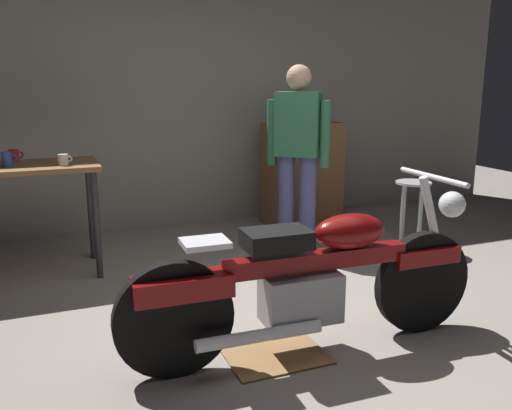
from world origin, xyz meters
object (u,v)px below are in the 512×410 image
Objects in this scene: person_standing at (298,151)px; wooden_dresser at (302,174)px; shop_stool at (413,197)px; motorcycle at (312,278)px; mug_red_diner at (14,156)px; mug_white_ceramic at (63,160)px; mug_blue_enamel at (7,159)px.

wooden_dresser is (0.49, 0.86, -0.38)m from person_standing.
motorcycle is at bearing -141.91° from shop_stool.
motorcycle is at bearing 106.47° from person_standing.
mug_white_ceramic is at bearing -41.52° from mug_red_diner.
wooden_dresser is 2.61m from mug_white_ceramic.
person_standing is at bearing -119.34° from wooden_dresser.
mug_blue_enamel is at bearing -99.89° from mug_red_diner.
mug_red_diner is (-2.32, 0.38, 0.03)m from person_standing.
motorcycle reaches higher than mug_white_ceramic.
mug_red_diner is (-2.80, -0.48, 0.40)m from wooden_dresser.
motorcycle is 1.31× the size of person_standing.
person_standing is at bearing 160.14° from shop_stool.
mug_white_ceramic is 0.94× the size of mug_blue_enamel.
mug_red_diner is (-0.35, 0.31, 0.01)m from mug_white_ceramic.
shop_stool is at bearing 39.90° from motorcycle.
shop_stool is 3.03m from mug_white_ceramic.
mug_blue_enamel is (-2.85, -0.72, 0.41)m from wooden_dresser.
mug_white_ceramic is at bearing 171.75° from shop_stool.
person_standing is at bearing -9.37° from mug_red_diner.
mug_white_ceramic is at bearing 125.58° from motorcycle.
mug_white_ceramic is (-2.45, -0.80, 0.39)m from wooden_dresser.
mug_blue_enamel is (-0.40, 0.07, 0.01)m from mug_white_ceramic.
mug_red_diner is at bearing 80.11° from mug_blue_enamel.
person_standing is 14.68× the size of mug_blue_enamel.
motorcycle is 2.23m from shop_stool.
motorcycle is at bearing -56.23° from mug_white_ceramic.
mug_red_diner reaches higher than mug_white_ceramic.
mug_blue_enamel is (-3.36, 0.50, 0.46)m from shop_stool.
person_standing is at bearing 68.27° from motorcycle.
wooden_dresser is 2.87m from mug_red_diner.
person_standing reaches higher than motorcycle.
wooden_dresser is at bearing 9.75° from mug_red_diner.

